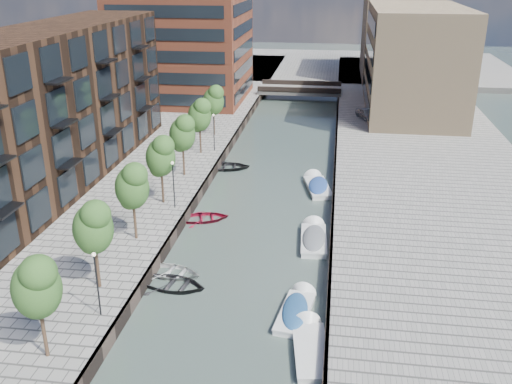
% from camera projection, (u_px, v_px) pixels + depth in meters
% --- Properties ---
extents(water, '(300.00, 300.00, 0.00)m').
position_uv_depth(water, '(279.00, 162.00, 62.44)').
color(water, '#38473F').
rests_on(water, ground).
extents(quay_right, '(20.00, 140.00, 1.00)m').
position_uv_depth(quay_right, '(430.00, 165.00, 60.14)').
color(quay_right, gray).
rests_on(quay_right, ground).
extents(quay_wall_left, '(0.25, 140.00, 1.00)m').
position_uv_depth(quay_wall_left, '(224.00, 155.00, 63.06)').
color(quay_wall_left, '#332823').
rests_on(quay_wall_left, ground).
extents(quay_wall_right, '(0.25, 140.00, 1.00)m').
position_uv_depth(quay_wall_right, '(335.00, 160.00, 61.45)').
color(quay_wall_right, '#332823').
rests_on(quay_wall_right, ground).
extents(far_closure, '(80.00, 40.00, 1.00)m').
position_uv_depth(far_closure, '(310.00, 66.00, 117.33)').
color(far_closure, gray).
rests_on(far_closure, ground).
extents(apartment_block, '(8.00, 38.00, 14.00)m').
position_uv_depth(apartment_block, '(55.00, 105.00, 52.92)').
color(apartment_block, black).
rests_on(apartment_block, quay_left).
extents(tan_block_near, '(12.00, 25.00, 14.00)m').
position_uv_depth(tan_block_near, '(414.00, 60.00, 77.53)').
color(tan_block_near, tan).
rests_on(tan_block_near, quay_right).
extents(tan_block_far, '(12.00, 20.00, 16.00)m').
position_uv_depth(tan_block_far, '(398.00, 31.00, 101.02)').
color(tan_block_far, tan).
rests_on(tan_block_far, quay_right).
extents(bridge, '(13.00, 6.00, 1.30)m').
position_uv_depth(bridge, '(300.00, 90.00, 91.30)').
color(bridge, gray).
rests_on(bridge, ground).
extents(tree_0, '(2.50, 2.50, 5.95)m').
position_uv_depth(tree_0, '(36.00, 285.00, 28.54)').
color(tree_0, '#382619').
rests_on(tree_0, quay_left).
extents(tree_1, '(2.50, 2.50, 5.95)m').
position_uv_depth(tree_1, '(93.00, 226.00, 34.96)').
color(tree_1, '#382619').
rests_on(tree_1, quay_left).
extents(tree_2, '(2.50, 2.50, 5.95)m').
position_uv_depth(tree_2, '(132.00, 185.00, 41.39)').
color(tree_2, '#382619').
rests_on(tree_2, quay_left).
extents(tree_3, '(2.50, 2.50, 5.95)m').
position_uv_depth(tree_3, '(160.00, 155.00, 47.81)').
color(tree_3, '#382619').
rests_on(tree_3, quay_left).
extents(tree_4, '(2.50, 2.50, 5.95)m').
position_uv_depth(tree_4, '(182.00, 132.00, 54.24)').
color(tree_4, '#382619').
rests_on(tree_4, quay_left).
extents(tree_5, '(2.50, 2.50, 5.95)m').
position_uv_depth(tree_5, '(199.00, 114.00, 60.67)').
color(tree_5, '#382619').
rests_on(tree_5, quay_left).
extents(tree_6, '(2.50, 2.50, 5.95)m').
position_uv_depth(tree_6, '(213.00, 100.00, 67.09)').
color(tree_6, '#382619').
rests_on(tree_6, quay_left).
extents(lamp_0, '(0.24, 0.24, 4.12)m').
position_uv_depth(lamp_0, '(96.00, 277.00, 32.71)').
color(lamp_0, black).
rests_on(lamp_0, quay_left).
extents(lamp_1, '(0.24, 0.24, 4.12)m').
position_uv_depth(lamp_1, '(173.00, 180.00, 47.40)').
color(lamp_1, black).
rests_on(lamp_1, quay_left).
extents(lamp_2, '(0.24, 0.24, 4.12)m').
position_uv_depth(lamp_2, '(214.00, 128.00, 62.08)').
color(lamp_2, black).
rests_on(lamp_2, quay_left).
extents(sloop_1, '(4.99, 3.91, 0.94)m').
position_uv_depth(sloop_1, '(174.00, 287.00, 38.34)').
color(sloop_1, black).
rests_on(sloop_1, ground).
extents(sloop_2, '(4.93, 4.15, 0.87)m').
position_uv_depth(sloop_2, '(204.00, 220.00, 48.37)').
color(sloop_2, maroon).
rests_on(sloop_2, ground).
extents(sloop_3, '(4.62, 3.59, 0.88)m').
position_uv_depth(sloop_3, '(172.00, 275.00, 39.88)').
color(sloop_3, beige).
rests_on(sloop_3, ground).
extents(sloop_4, '(5.25, 4.02, 1.01)m').
position_uv_depth(sloop_4, '(227.00, 169.00, 60.36)').
color(sloop_4, black).
rests_on(sloop_4, ground).
extents(motorboat_0, '(2.39, 5.19, 1.67)m').
position_uv_depth(motorboat_0, '(297.00, 310.00, 35.51)').
color(motorboat_0, white).
rests_on(motorboat_0, ground).
extents(motorboat_2, '(2.55, 5.55, 1.78)m').
position_uv_depth(motorboat_2, '(310.00, 346.00, 32.33)').
color(motorboat_2, white).
rests_on(motorboat_2, ground).
extents(motorboat_3, '(3.15, 6.01, 1.91)m').
position_uv_depth(motorboat_3, '(317.00, 186.00, 55.13)').
color(motorboat_3, silver).
rests_on(motorboat_3, ground).
extents(motorboat_4, '(2.25, 5.71, 1.87)m').
position_uv_depth(motorboat_4, '(314.00, 238.00, 44.73)').
color(motorboat_4, silver).
rests_on(motorboat_4, ground).
extents(car, '(3.06, 4.33, 1.37)m').
position_uv_depth(car, '(366.00, 113.00, 75.69)').
color(car, '#9EA0A3').
rests_on(car, quay_right).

